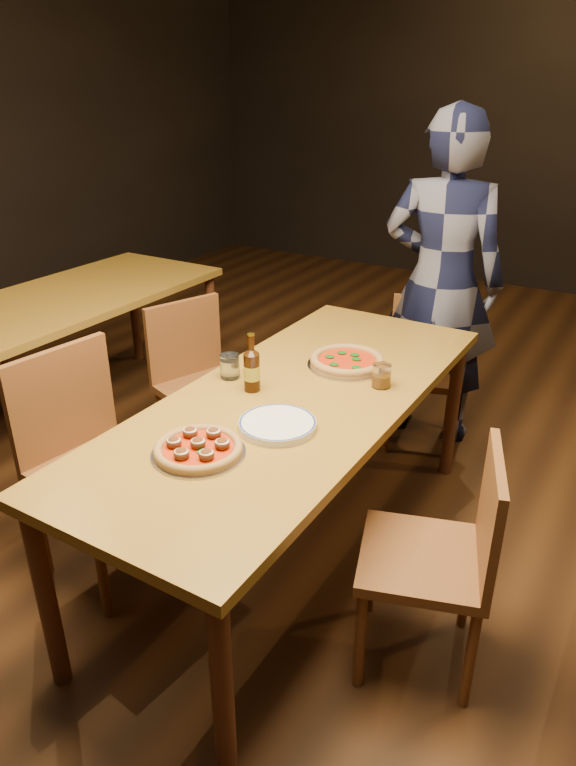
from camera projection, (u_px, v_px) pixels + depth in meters
The scene contains 15 objects.
ground at pixel (294, 554), 2.71m from camera, with size 9.00×9.00×0.00m, color black.
room_shell at pixel (297, 64), 1.91m from camera, with size 9.00×9.00×9.00m.
table_main at pixel (295, 412), 2.42m from camera, with size 0.80×2.00×0.75m.
table_left at pixel (52, 313), 3.44m from camera, with size 0.80×2.00×0.75m.
chair_main_nw at pixel (103, 468), 2.44m from camera, with size 0.45×0.45×0.96m, color brown, non-canonical shape.
chair_main_sw at pixel (207, 388), 3.15m from camera, with size 0.41×0.41×0.88m, color brown, non-canonical shape.
chair_main_e at pixel (423, 557), 2.06m from camera, with size 0.40×0.40×0.85m, color brown, non-canonical shape.
chair_end at pixel (423, 373), 3.40m from camera, with size 0.38×0.38×0.81m, color brown, non-canonical shape.
pizza_meatball at pixel (198, 448), 2.00m from camera, with size 0.30×0.30×0.05m.
pizza_margherita at pixel (347, 361), 2.62m from camera, with size 0.33×0.33×0.04m.
plate_stack at pixel (278, 425), 2.15m from camera, with size 0.26×0.26×0.03m, color white.
beer_bottle at pixel (252, 371), 2.39m from camera, with size 0.06×0.06×0.22m.
water_glass at pixel (230, 366), 2.51m from camera, with size 0.08×0.08×0.10m, color white.
amber_glass at pixel (381, 376), 2.43m from camera, with size 0.07×0.07×0.09m, color #905010.
diner at pixel (442, 282), 3.31m from camera, with size 0.63×0.41×1.73m, color black.
Camera 1 is at (1.09, -1.84, 1.81)m, focal length 30.00 mm.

